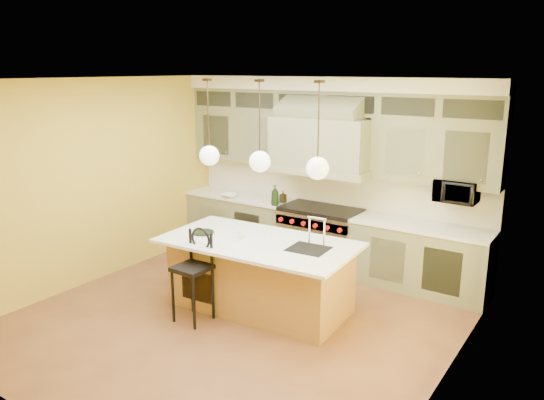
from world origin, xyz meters
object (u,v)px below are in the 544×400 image
Objects in this scene: kitchen_island at (261,273)px; microwave at (456,191)px; range at (321,237)px; counter_stool at (194,269)px.

microwave reaches higher than kitchen_island.
microwave is (1.95, 0.11, 0.96)m from range.
microwave is at bearing 3.12° from range.
kitchen_island is 2.79m from microwave.
microwave is (2.38, 2.52, 0.80)m from counter_stool.
microwave reaches higher than counter_stool.
range is 0.48× the size of kitchen_island.
counter_stool is at bearing -127.45° from kitchen_island.
microwave is at bearing 40.31° from kitchen_island.
counter_stool is 3.55m from microwave.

